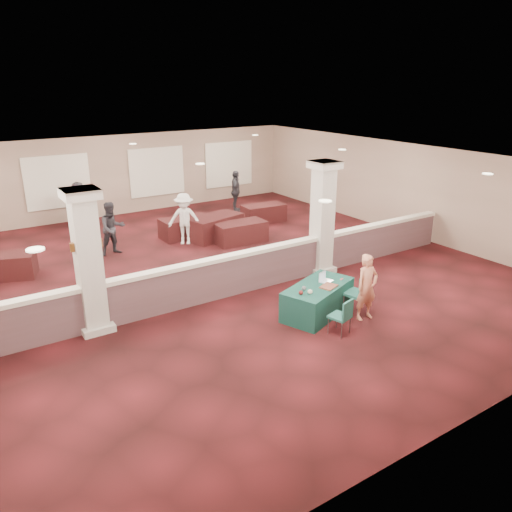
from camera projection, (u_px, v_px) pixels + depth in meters
ground at (204, 276)px, 14.15m from camera, size 16.00×16.00×0.00m
wall_back at (110, 176)px, 19.91m from camera, size 16.00×0.04×3.20m
wall_front at (455, 346)px, 7.31m from camera, size 16.00×0.04×3.20m
wall_right at (402, 188)px, 17.74m from camera, size 0.04×16.00×3.20m
ceiling at (200, 163)px, 13.07m from camera, size 16.00×16.00×0.02m
partition_wall at (231, 274)px, 12.78m from camera, size 15.60×0.28×1.10m
column_left at (88, 261)px, 10.61m from camera, size 0.72×0.72×3.20m
column_right at (322, 217)px, 13.97m from camera, size 0.72×0.72×3.20m
sconce_left at (73, 247)px, 10.34m from camera, size 0.12×0.12×0.18m
sconce_right at (100, 243)px, 10.63m from camera, size 0.12×0.12×0.18m
near_table at (317, 299)px, 11.81m from camera, size 2.11×1.56×0.73m
conf_chair_main at (360, 291)px, 11.72m from camera, size 0.59×0.59×0.99m
conf_chair_side at (343, 314)px, 10.79m from camera, size 0.51×0.51×0.83m
woman at (367, 287)px, 11.44m from camera, size 0.59×0.41×1.57m
far_table_front_left at (3, 266)px, 13.95m from camera, size 1.85×1.34×0.68m
far_table_front_center at (215, 227)px, 17.41m from camera, size 2.14×1.44×0.79m
far_table_front_right at (240, 232)px, 16.98m from camera, size 1.78×0.95×0.71m
far_table_back_center at (185, 227)px, 17.53m from camera, size 1.74×0.90×0.70m
far_table_back_right at (264, 213)px, 19.44m from camera, size 1.70×0.94×0.67m
attendee_a at (112, 228)px, 15.67m from camera, size 0.85×0.52×1.69m
attendee_b at (184, 219)px, 16.66m from camera, size 1.21×1.02×1.73m
attendee_c at (236, 191)px, 20.71m from camera, size 0.98×1.10×1.72m
attendee_d at (80, 205)px, 18.43m from camera, size 0.86×0.47×1.74m
laptop_base at (326, 281)px, 11.88m from camera, size 0.39×0.33×0.02m
laptop_screen at (322, 276)px, 11.90m from camera, size 0.31×0.13×0.22m
screen_glow at (322, 276)px, 11.90m from camera, size 0.28×0.11×0.19m
knitting at (329, 286)px, 11.58m from camera, size 0.48×0.42×0.03m
yarn_cream at (310, 292)px, 11.19m from camera, size 0.11×0.11×0.11m
yarn_red at (301, 293)px, 11.16m from camera, size 0.10×0.10×0.10m
yarn_grey at (304, 288)px, 11.39m from camera, size 0.10×0.10×0.10m
scissors at (342, 279)px, 12.02m from camera, size 0.12×0.07×0.01m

